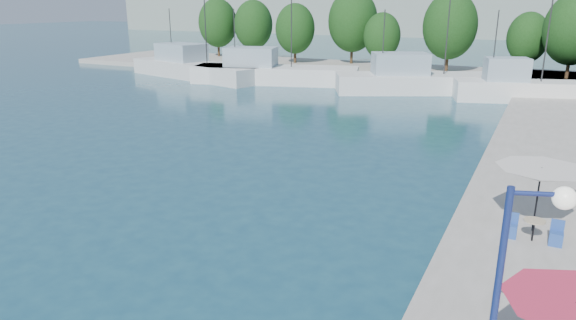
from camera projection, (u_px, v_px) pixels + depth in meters
The scene contains 18 objects.
quay_far at pixel (396, 73), 62.38m from camera, with size 90.00×16.00×0.60m, color gray.
hill_west at pixel (410, 5), 149.03m from camera, with size 180.00×40.00×16.00m, color gray.
trawler_01 at pixel (194, 68), 60.09m from camera, with size 19.52×9.70×10.20m.
trawler_02 at pixel (271, 73), 55.83m from camera, with size 18.44×9.51×10.20m.
trawler_03 at pixel (421, 81), 49.88m from camera, with size 17.39×11.61×10.20m.
trawler_04 at pixel (522, 89), 45.34m from camera, with size 12.38×6.57×10.20m.
tree_01 at pixel (218, 23), 77.37m from camera, with size 5.78×5.78×8.56m.
tree_02 at pixel (253, 25), 74.80m from camera, with size 5.61×5.61×8.30m.
tree_03 at pixel (295, 29), 68.61m from camera, with size 5.29×5.29×7.83m.
tree_04 at pixel (353, 21), 67.52m from camera, with size 6.49×6.49×9.61m.
tree_05 at pixel (382, 36), 63.64m from camera, with size 4.56×4.56×6.74m.
tree_06 at pixel (450, 26), 59.22m from camera, with size 6.17×6.17×9.14m.
tree_07 at pixel (528, 38), 59.16m from camera, with size 4.65×4.65×6.88m.
tree_08 at pixel (574, 29), 53.77m from camera, with size 6.05×6.05×8.95m.
umbrella_pink at pixel (575, 315), 9.60m from camera, with size 2.73×2.73×2.38m.
umbrella_white at pixel (541, 175), 17.59m from camera, with size 3.01×3.01×2.35m.
cafe_table_02 at pixel (533, 233), 17.33m from camera, with size 1.82×0.70×0.76m.
street_lamp at pixel (520, 275), 8.33m from camera, with size 1.00×0.50×5.03m.
Camera 1 is at (8.50, 5.02, 8.31)m, focal length 32.00 mm.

